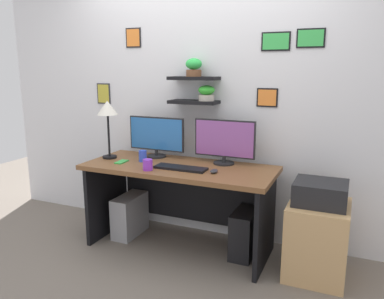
{
  "coord_description": "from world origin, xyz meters",
  "views": [
    {
      "loc": [
        1.35,
        -2.84,
        1.57
      ],
      "look_at": [
        0.1,
        0.05,
        0.89
      ],
      "focal_mm": 35.62,
      "sensor_mm": 36.0,
      "label": 1
    }
  ],
  "objects_px": {
    "desk": "(182,187)",
    "desk_lamp": "(108,112)",
    "monitor_right": "(224,141)",
    "computer_tower_right": "(245,232)",
    "pen_cup": "(143,156)",
    "keyboard": "(181,168)",
    "coffee_mug": "(148,165)",
    "computer_tower_left": "(130,215)",
    "monitor_left": "(156,136)",
    "cell_phone": "(122,162)",
    "printer": "(320,193)",
    "computer_mouse": "(214,171)",
    "drawer_cabinet": "(317,239)"
  },
  "relations": [
    {
      "from": "pen_cup",
      "to": "computer_tower_left",
      "type": "relative_size",
      "value": 0.25
    },
    {
      "from": "cell_phone",
      "to": "printer",
      "type": "xyz_separation_m",
      "value": [
        1.67,
        0.1,
        -0.09
      ]
    },
    {
      "from": "desk",
      "to": "keyboard",
      "type": "relative_size",
      "value": 3.72
    },
    {
      "from": "coffee_mug",
      "to": "printer",
      "type": "distance_m",
      "value": 1.36
    },
    {
      "from": "monitor_right",
      "to": "computer_mouse",
      "type": "relative_size",
      "value": 6.0
    },
    {
      "from": "drawer_cabinet",
      "to": "coffee_mug",
      "type": "bearing_deg",
      "value": -169.92
    },
    {
      "from": "monitor_left",
      "to": "printer",
      "type": "relative_size",
      "value": 1.45
    },
    {
      "from": "monitor_right",
      "to": "monitor_left",
      "type": "bearing_deg",
      "value": -180.0
    },
    {
      "from": "monitor_left",
      "to": "pen_cup",
      "type": "relative_size",
      "value": 5.53
    },
    {
      "from": "monitor_right",
      "to": "computer_tower_right",
      "type": "bearing_deg",
      "value": -25.2
    },
    {
      "from": "monitor_left",
      "to": "desk",
      "type": "bearing_deg",
      "value": -26.04
    },
    {
      "from": "computer_mouse",
      "to": "pen_cup",
      "type": "height_order",
      "value": "pen_cup"
    },
    {
      "from": "cell_phone",
      "to": "computer_tower_left",
      "type": "distance_m",
      "value": 0.58
    },
    {
      "from": "keyboard",
      "to": "computer_tower_right",
      "type": "distance_m",
      "value": 0.79
    },
    {
      "from": "monitor_left",
      "to": "keyboard",
      "type": "xyz_separation_m",
      "value": [
        0.39,
        -0.31,
        -0.19
      ]
    },
    {
      "from": "monitor_right",
      "to": "pen_cup",
      "type": "height_order",
      "value": "monitor_right"
    },
    {
      "from": "computer_mouse",
      "to": "computer_tower_right",
      "type": "xyz_separation_m",
      "value": [
        0.22,
        0.2,
        -0.57
      ]
    },
    {
      "from": "desk",
      "to": "drawer_cabinet",
      "type": "distance_m",
      "value": 1.19
    },
    {
      "from": "monitor_left",
      "to": "computer_tower_right",
      "type": "bearing_deg",
      "value": -7.05
    },
    {
      "from": "keyboard",
      "to": "computer_mouse",
      "type": "height_order",
      "value": "computer_mouse"
    },
    {
      "from": "keyboard",
      "to": "desk",
      "type": "bearing_deg",
      "value": 112.07
    },
    {
      "from": "computer_mouse",
      "to": "drawer_cabinet",
      "type": "distance_m",
      "value": 0.94
    },
    {
      "from": "drawer_cabinet",
      "to": "cell_phone",
      "type": "bearing_deg",
      "value": -176.48
    },
    {
      "from": "monitor_right",
      "to": "coffee_mug",
      "type": "relative_size",
      "value": 6.0
    },
    {
      "from": "computer_tower_right",
      "to": "desk",
      "type": "bearing_deg",
      "value": -174.88
    },
    {
      "from": "desk",
      "to": "desk_lamp",
      "type": "relative_size",
      "value": 3.1
    },
    {
      "from": "computer_mouse",
      "to": "monitor_left",
      "type": "bearing_deg",
      "value": 155.51
    },
    {
      "from": "cell_phone",
      "to": "coffee_mug",
      "type": "height_order",
      "value": "coffee_mug"
    },
    {
      "from": "coffee_mug",
      "to": "computer_tower_left",
      "type": "bearing_deg",
      "value": 142.9
    },
    {
      "from": "desk",
      "to": "monitor_left",
      "type": "xyz_separation_m",
      "value": [
        -0.33,
        0.16,
        0.41
      ]
    },
    {
      "from": "cell_phone",
      "to": "keyboard",
      "type": "bearing_deg",
      "value": -3.33
    },
    {
      "from": "cell_phone",
      "to": "monitor_right",
      "type": "bearing_deg",
      "value": 16.94
    },
    {
      "from": "cell_phone",
      "to": "monitor_left",
      "type": "bearing_deg",
      "value": 56.35
    },
    {
      "from": "desk",
      "to": "computer_mouse",
      "type": "relative_size",
      "value": 18.21
    },
    {
      "from": "desk_lamp",
      "to": "coffee_mug",
      "type": "xyz_separation_m",
      "value": [
        0.54,
        -0.23,
        -0.38
      ]
    },
    {
      "from": "pen_cup",
      "to": "monitor_right",
      "type": "bearing_deg",
      "value": 17.05
    },
    {
      "from": "computer_tower_left",
      "to": "computer_tower_right",
      "type": "xyz_separation_m",
      "value": [
        1.12,
        0.05,
        0.0
      ]
    },
    {
      "from": "monitor_right",
      "to": "coffee_mug",
      "type": "distance_m",
      "value": 0.69
    },
    {
      "from": "keyboard",
      "to": "cell_phone",
      "type": "height_order",
      "value": "keyboard"
    },
    {
      "from": "desk",
      "to": "pen_cup",
      "type": "height_order",
      "value": "pen_cup"
    },
    {
      "from": "coffee_mug",
      "to": "computer_tower_right",
      "type": "xyz_separation_m",
      "value": [
        0.74,
        0.34,
        -0.6
      ]
    },
    {
      "from": "monitor_right",
      "to": "computer_tower_right",
      "type": "relative_size",
      "value": 1.35
    },
    {
      "from": "monitor_left",
      "to": "computer_tower_left",
      "type": "xyz_separation_m",
      "value": [
        -0.21,
        -0.16,
        -0.75
      ]
    },
    {
      "from": "keyboard",
      "to": "computer_tower_left",
      "type": "relative_size",
      "value": 1.1
    },
    {
      "from": "monitor_right",
      "to": "drawer_cabinet",
      "type": "bearing_deg",
      "value": -14.34
    },
    {
      "from": "pen_cup",
      "to": "cell_phone",
      "type": "bearing_deg",
      "value": -146.84
    },
    {
      "from": "desk_lamp",
      "to": "computer_tower_left",
      "type": "bearing_deg",
      "value": 17.35
    },
    {
      "from": "desk",
      "to": "drawer_cabinet",
      "type": "xyz_separation_m",
      "value": [
        1.16,
        -0.05,
        -0.25
      ]
    },
    {
      "from": "monitor_left",
      "to": "monitor_right",
      "type": "distance_m",
      "value": 0.66
    },
    {
      "from": "monitor_left",
      "to": "computer_tower_right",
      "type": "distance_m",
      "value": 1.18
    }
  ]
}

